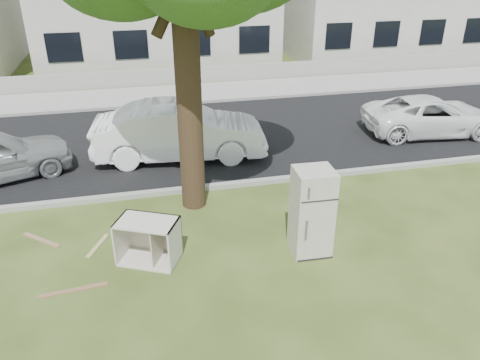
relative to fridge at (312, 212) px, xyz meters
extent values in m
plane|color=#2F4117|center=(-1.53, 0.55, -0.87)|extent=(120.00, 120.00, 0.00)
cube|color=black|center=(-1.53, 6.55, -0.86)|extent=(120.00, 7.00, 0.01)
cube|color=gray|center=(-1.53, 3.00, -0.87)|extent=(120.00, 0.18, 0.12)
cube|color=gray|center=(-1.53, 10.10, -0.87)|extent=(120.00, 0.18, 0.12)
cube|color=gray|center=(-1.53, 11.55, -0.86)|extent=(120.00, 2.80, 0.01)
cube|color=gray|center=(-1.53, 13.15, -0.52)|extent=(120.00, 0.15, 0.70)
cylinder|color=black|center=(-1.93, 2.35, 1.73)|extent=(0.54, 0.54, 5.20)
cube|color=silver|center=(0.00, 0.00, 0.00)|extent=(0.74, 0.70, 1.74)
cube|color=beige|center=(-3.06, 0.40, -0.44)|extent=(1.28, 1.09, 0.86)
cube|color=brown|center=(-4.40, -0.20, -0.86)|extent=(1.16, 0.20, 0.02)
cube|color=#926C4C|center=(-5.17, 1.57, -0.86)|extent=(0.80, 0.73, 0.02)
cube|color=tan|center=(-4.05, 1.10, -0.86)|extent=(0.43, 0.78, 0.02)
imported|color=white|center=(-1.90, 5.14, -0.09)|extent=(4.86, 2.14, 1.55)
imported|color=white|center=(6.06, 5.23, -0.28)|extent=(4.43, 2.44, 1.17)
camera|label=1|loc=(-3.07, -7.10, 4.45)|focal=35.00mm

